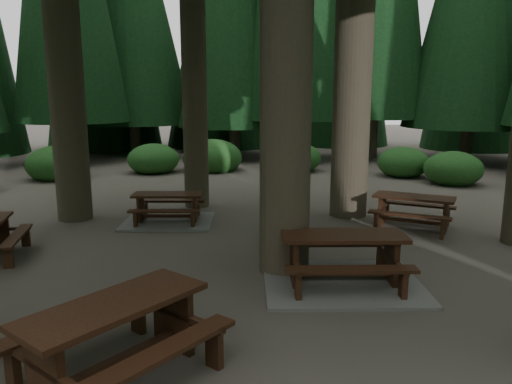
{
  "coord_description": "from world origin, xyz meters",
  "views": [
    {
      "loc": [
        0.73,
        -7.93,
        2.98
      ],
      "look_at": [
        0.26,
        1.48,
        1.1
      ],
      "focal_mm": 35.0,
      "sensor_mm": 36.0,
      "label": 1
    }
  ],
  "objects_px": {
    "picnic_table_c": "(168,213)",
    "picnic_table_e": "(116,328)",
    "picnic_table_a": "(343,267)",
    "picnic_table_d": "(413,207)"
  },
  "relations": [
    {
      "from": "picnic_table_c",
      "to": "picnic_table_d",
      "type": "bearing_deg",
      "value": -5.37
    },
    {
      "from": "picnic_table_c",
      "to": "picnic_table_e",
      "type": "bearing_deg",
      "value": -84.99
    },
    {
      "from": "picnic_table_e",
      "to": "picnic_table_c",
      "type": "bearing_deg",
      "value": 43.75
    },
    {
      "from": "picnic_table_c",
      "to": "picnic_table_d",
      "type": "xyz_separation_m",
      "value": [
        5.56,
        -0.23,
        0.27
      ]
    },
    {
      "from": "picnic_table_a",
      "to": "picnic_table_e",
      "type": "xyz_separation_m",
      "value": [
        -2.7,
        -2.76,
        0.28
      ]
    },
    {
      "from": "picnic_table_a",
      "to": "picnic_table_e",
      "type": "distance_m",
      "value": 3.87
    },
    {
      "from": "picnic_table_e",
      "to": "picnic_table_a",
      "type": "bearing_deg",
      "value": -8.53
    },
    {
      "from": "picnic_table_d",
      "to": "picnic_table_c",
      "type": "bearing_deg",
      "value": -159.45
    },
    {
      "from": "picnic_table_a",
      "to": "picnic_table_d",
      "type": "xyz_separation_m",
      "value": [
        1.96,
        3.42,
        0.2
      ]
    },
    {
      "from": "picnic_table_d",
      "to": "picnic_table_e",
      "type": "relative_size",
      "value": 0.83
    }
  ]
}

